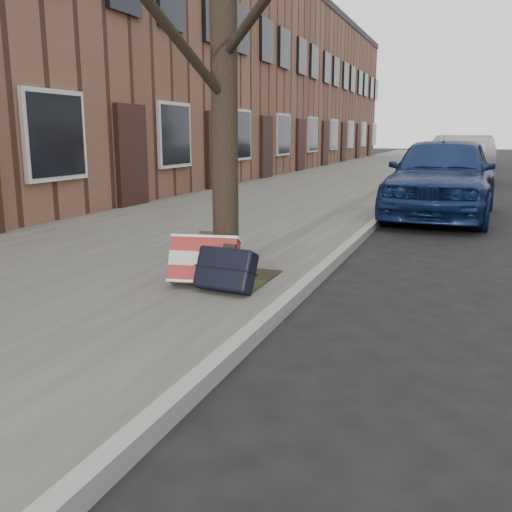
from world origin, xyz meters
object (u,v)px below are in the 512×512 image
at_px(suitcase_red, 205,261).
at_px(suitcase_navy, 226,269).
at_px(car_near_front, 442,176).
at_px(car_near_mid, 461,160).

bearing_deg(suitcase_red, suitcase_navy, -34.48).
bearing_deg(car_near_front, car_near_mid, 91.58).
bearing_deg(suitcase_navy, car_near_mid, 89.78).
distance_m(car_near_front, car_near_mid, 7.64).
relative_size(suitcase_red, car_near_mid, 0.14).
bearing_deg(suitcase_navy, car_near_front, 83.54).
bearing_deg(suitcase_red, car_near_front, 64.59).
bearing_deg(car_near_front, suitcase_navy, -100.17).
xyz_separation_m(suitcase_red, car_near_front, (1.78, 6.45, 0.40)).
relative_size(suitcase_red, suitcase_navy, 1.14).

